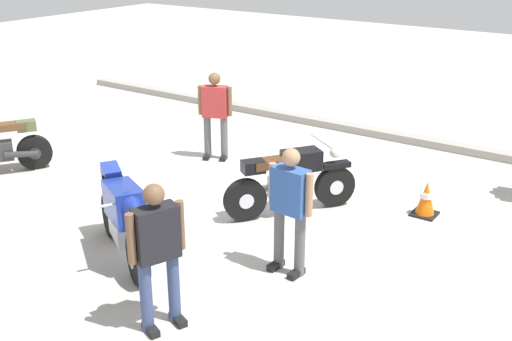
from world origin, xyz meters
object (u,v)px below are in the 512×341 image
Objects in this scene: motorcycle_blue_sportbike at (123,215)px; person_in_black_shirt at (157,248)px; person_in_blue_shirt at (290,204)px; motorcycle_black_cruiser at (291,180)px; person_in_red_shirt at (215,111)px; traffic_cone at (426,199)px.

person_in_black_shirt is (1.40, -0.86, 0.33)m from motorcycle_blue_sportbike.
motorcycle_black_cruiser is at bearing -144.28° from person_in_blue_shirt.
person_in_black_shirt reaches higher than person_in_blue_shirt.
person_in_blue_shirt is (1.92, 0.89, 0.31)m from motorcycle_blue_sportbike.
person_in_red_shirt and person_in_blue_shirt have the same top height.
person_in_blue_shirt is at bearing -113.99° from motorcycle_black_cruiser.
motorcycle_blue_sportbike is 3.85m from person_in_red_shirt.
motorcycle_black_cruiser is at bearing 97.19° from motorcycle_blue_sportbike.
motorcycle_blue_sportbike is 1.08× the size of person_in_black_shirt.
traffic_cone is at bearing 166.63° from person_in_blue_shirt.
person_in_red_shirt is at bearing -125.09° from person_in_blue_shirt.
person_in_black_shirt reaches higher than motorcycle_blue_sportbike.
person_in_blue_shirt reaches higher than motorcycle_blue_sportbike.
person_in_red_shirt is 0.98× the size of person_in_black_shirt.
person_in_black_shirt reaches higher than person_in_red_shirt.
motorcycle_black_cruiser is 2.02m from traffic_cone.
person_in_black_shirt is 1.82m from person_in_blue_shirt.
traffic_cone is (2.75, 3.41, -0.33)m from motorcycle_blue_sportbike.
traffic_cone is at bearing -22.75° from motorcycle_black_cruiser.
person_in_blue_shirt is (0.87, -1.45, 0.39)m from motorcycle_black_cruiser.
motorcycle_blue_sportbike is at bearing -128.93° from traffic_cone.
person_in_red_shirt is at bearing 97.15° from motorcycle_black_cruiser.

